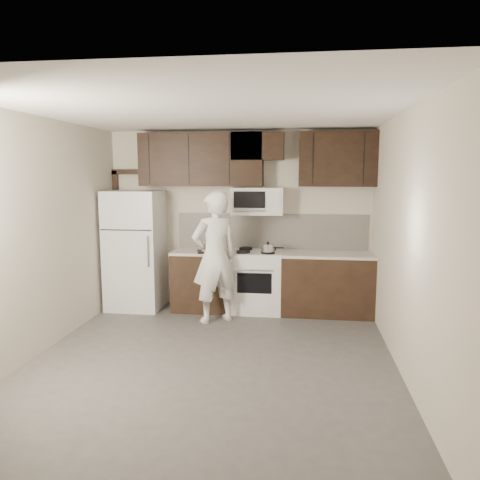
% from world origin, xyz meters
% --- Properties ---
extents(floor, '(4.50, 4.50, 0.00)m').
position_xyz_m(floor, '(0.00, 0.00, 0.00)').
color(floor, '#4A4846').
rests_on(floor, ground).
extents(back_wall, '(4.00, 0.00, 4.00)m').
position_xyz_m(back_wall, '(0.00, 2.25, 1.35)').
color(back_wall, '#BBB49F').
rests_on(back_wall, ground).
extents(ceiling, '(4.50, 4.50, 0.00)m').
position_xyz_m(ceiling, '(0.00, 0.00, 2.70)').
color(ceiling, white).
rests_on(ceiling, back_wall).
extents(counter_run, '(2.95, 0.64, 0.91)m').
position_xyz_m(counter_run, '(0.60, 1.94, 0.46)').
color(counter_run, black).
rests_on(counter_run, floor).
extents(stove, '(0.76, 0.66, 0.94)m').
position_xyz_m(stove, '(0.30, 1.94, 0.46)').
color(stove, silver).
rests_on(stove, floor).
extents(backsplash, '(2.90, 0.02, 0.54)m').
position_xyz_m(backsplash, '(0.50, 2.24, 1.18)').
color(backsplash, beige).
rests_on(backsplash, counter_run).
extents(upper_cabinets, '(3.48, 0.35, 0.78)m').
position_xyz_m(upper_cabinets, '(0.21, 2.08, 2.28)').
color(upper_cabinets, black).
rests_on(upper_cabinets, back_wall).
extents(microwave, '(0.76, 0.42, 0.40)m').
position_xyz_m(microwave, '(0.30, 2.06, 1.65)').
color(microwave, silver).
rests_on(microwave, upper_cabinets).
extents(refrigerator, '(0.80, 0.76, 1.80)m').
position_xyz_m(refrigerator, '(-1.55, 1.89, 0.90)').
color(refrigerator, silver).
rests_on(refrigerator, floor).
extents(door_trim, '(0.50, 0.08, 2.12)m').
position_xyz_m(door_trim, '(-1.92, 2.21, 1.25)').
color(door_trim, black).
rests_on(door_trim, floor).
extents(saucepan, '(0.32, 0.18, 0.17)m').
position_xyz_m(saucepan, '(0.48, 1.79, 0.98)').
color(saucepan, silver).
rests_on(saucepan, stove).
extents(baking_tray, '(0.44, 0.38, 0.02)m').
position_xyz_m(baking_tray, '(-0.37, 1.79, 0.92)').
color(baking_tray, black).
rests_on(baking_tray, counter_run).
extents(pizza, '(0.32, 0.32, 0.02)m').
position_xyz_m(pizza, '(-0.37, 1.79, 0.94)').
color(pizza, beige).
rests_on(pizza, baking_tray).
extents(person, '(0.80, 0.74, 1.83)m').
position_xyz_m(person, '(-0.23, 1.38, 0.91)').
color(person, white).
rests_on(person, floor).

